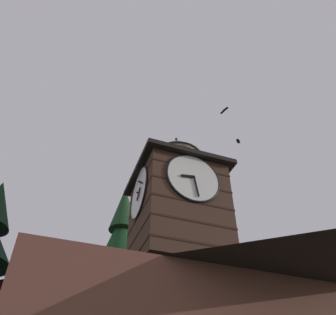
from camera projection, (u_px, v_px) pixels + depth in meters
clock_tower at (177, 207)px, 17.76m from camera, size 4.75×4.75×8.45m
flying_bird_high at (238, 141)px, 25.56m from camera, size 0.48×0.47×0.15m
flying_bird_low at (224, 110)px, 24.05m from camera, size 0.32×0.72×0.11m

